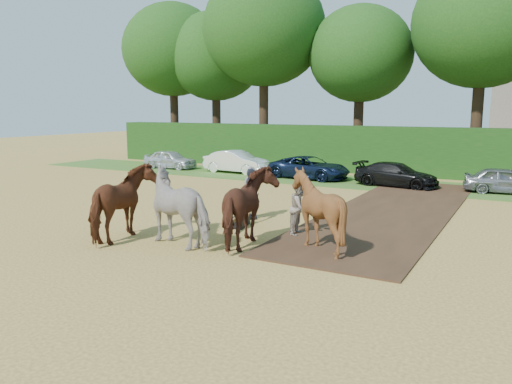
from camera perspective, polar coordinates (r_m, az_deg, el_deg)
The scene contains 9 objects.
ground at distance 15.07m, azimuth 3.42°, elevation -6.38°, with size 120.00×120.00×0.00m, color gold.
earth_strip at distance 21.04m, azimuth 15.45°, elevation -2.06°, with size 4.50×17.00×0.05m, color #472D1C.
grass_verge at distance 28.09m, azimuth 15.88°, elevation 0.75°, with size 50.00×5.00×0.03m, color #38601E.
hedgerow at distance 32.30m, azimuth 17.85°, elevation 4.42°, with size 46.00×1.60×3.00m, color #14380F.
spectator_near at distance 16.46m, azimuth 5.07°, elevation -1.81°, with size 0.88×0.68×1.80m, color #C4B59A.
spectator_far at distance 18.71m, azimuth -0.60°, elevation -0.20°, with size 1.13×0.47×1.92m, color #282B35.
plough_team at distance 15.28m, azimuth -4.32°, elevation -1.65°, with size 7.90×6.45×2.36m.
parked_cars at distance 27.47m, azimuth 21.88°, elevation 1.62°, with size 40.55×3.08×1.45m.
treeline at distance 35.99m, azimuth 16.77°, elevation 16.88°, with size 48.70×10.60×14.21m.
Camera 1 is at (6.24, -13.08, 4.13)m, focal length 35.00 mm.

